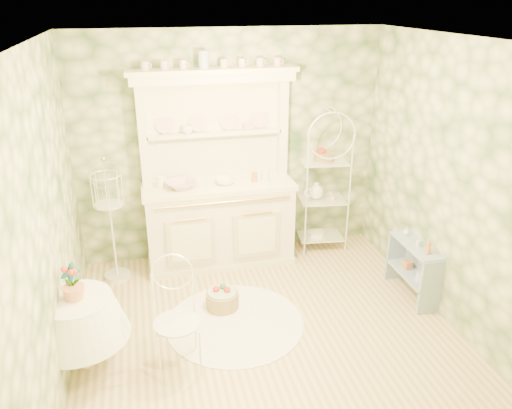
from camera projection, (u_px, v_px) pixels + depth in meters
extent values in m
plane|color=#D0BA83|center=(268.00, 334.00, 4.81)|extent=(3.60, 3.60, 0.00)
plane|color=white|center=(271.00, 41.00, 3.76)|extent=(3.60, 3.60, 0.00)
plane|color=beige|center=(47.00, 226.00, 3.90)|extent=(3.60, 3.60, 0.00)
plane|color=beige|center=(455.00, 188.00, 4.67)|extent=(3.60, 3.60, 0.00)
plane|color=beige|center=(231.00, 147.00, 5.90)|extent=(3.60, 3.60, 0.00)
plane|color=beige|center=(355.00, 332.00, 2.67)|extent=(3.60, 3.60, 0.00)
cube|color=white|center=(218.00, 173.00, 5.69)|extent=(1.87, 0.61, 2.29)
cube|color=white|center=(323.00, 177.00, 6.13)|extent=(0.64, 0.49, 1.89)
cube|color=#889FBC|center=(413.00, 270.00, 5.32)|extent=(0.29, 0.72, 0.61)
cylinder|color=white|center=(81.00, 335.00, 4.24)|extent=(0.82, 0.82, 0.69)
cube|color=white|center=(177.00, 330.00, 4.26)|extent=(0.39, 0.39, 0.75)
cube|color=white|center=(111.00, 222.00, 5.51)|extent=(0.37, 0.37, 1.40)
cylinder|color=#A48953|center=(222.00, 298.00, 5.17)|extent=(0.46, 0.46, 0.23)
cylinder|color=white|center=(235.00, 323.00, 4.97)|extent=(1.81, 1.81, 0.01)
imported|color=white|center=(181.00, 187.00, 5.61)|extent=(0.42, 0.42, 0.08)
imported|color=white|center=(225.00, 183.00, 5.73)|extent=(0.29, 0.29, 0.07)
imported|color=white|center=(187.00, 131.00, 5.58)|extent=(0.14, 0.14, 0.10)
imported|color=white|center=(247.00, 128.00, 5.71)|extent=(0.11, 0.11, 0.09)
imported|color=#3F7238|center=(72.00, 284.00, 4.05)|extent=(0.19, 0.16, 0.32)
imported|color=#B66E3A|center=(428.00, 248.00, 4.99)|extent=(0.08, 0.08, 0.16)
imported|color=#A8B8D8|center=(419.00, 243.00, 5.15)|extent=(0.05, 0.05, 0.10)
imported|color=silver|center=(406.00, 232.00, 5.39)|extent=(0.08, 0.08, 0.08)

